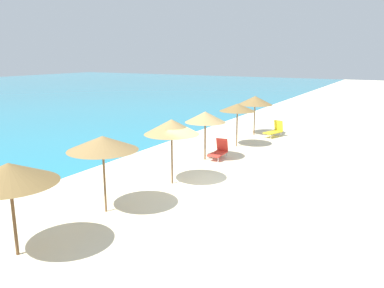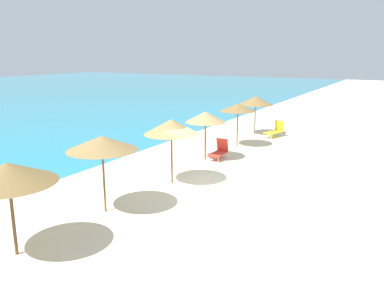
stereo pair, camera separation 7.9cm
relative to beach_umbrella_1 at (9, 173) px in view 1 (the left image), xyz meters
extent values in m
plane|color=beige|center=(7.85, -1.93, -2.39)|extent=(160.00, 160.00, 0.00)
cylinder|color=brown|center=(0.00, 0.00, -1.26)|extent=(0.09, 0.09, 2.26)
cone|color=olive|center=(0.00, 0.00, 0.01)|extent=(2.61, 2.61, 0.57)
cylinder|color=brown|center=(3.59, -0.08, -1.19)|extent=(0.08, 0.08, 2.42)
cone|color=olive|center=(3.59, -0.08, 0.13)|extent=(2.47, 2.47, 0.51)
cylinder|color=brown|center=(7.40, -0.48, -1.22)|extent=(0.07, 0.07, 2.35)
cone|color=#9E7F4C|center=(7.40, -0.48, 0.13)|extent=(2.37, 2.37, 0.64)
cylinder|color=brown|center=(11.61, 0.10, -1.30)|extent=(0.08, 0.08, 2.18)
cone|color=tan|center=(11.61, 0.10, -0.08)|extent=(2.15, 2.15, 0.57)
cylinder|color=brown|center=(15.31, -0.16, -1.23)|extent=(0.08, 0.08, 2.33)
cone|color=olive|center=(15.31, -0.16, 0.01)|extent=(2.17, 2.17, 0.45)
cylinder|color=brown|center=(19.21, 0.17, -1.26)|extent=(0.08, 0.08, 2.26)
cone|color=olive|center=(19.21, 0.17, 0.02)|extent=(2.40, 2.40, 0.60)
cube|color=yellow|center=(19.01, -1.25, -2.06)|extent=(1.52, 1.04, 0.07)
cube|color=yellow|center=(19.63, -1.45, -1.68)|extent=(0.37, 0.68, 0.76)
cylinder|color=silver|center=(18.53, -0.81, -2.24)|extent=(0.04, 0.04, 0.30)
cylinder|color=silver|center=(18.36, -1.34, -2.24)|extent=(0.04, 0.04, 0.30)
cylinder|color=silver|center=(19.65, -1.17, -2.24)|extent=(0.04, 0.04, 0.30)
cylinder|color=silver|center=(19.48, -1.70, -2.24)|extent=(0.04, 0.04, 0.30)
cube|color=red|center=(11.96, -0.49, -2.08)|extent=(1.33, 0.70, 0.07)
cube|color=red|center=(12.57, -0.46, -1.71)|extent=(0.26, 0.65, 0.73)
cylinder|color=silver|center=(11.39, -0.24, -2.25)|extent=(0.04, 0.04, 0.28)
cylinder|color=silver|center=(11.41, -0.78, -2.25)|extent=(0.04, 0.04, 0.28)
cylinder|color=silver|center=(12.50, -0.19, -2.25)|extent=(0.04, 0.04, 0.28)
cylinder|color=silver|center=(12.52, -0.74, -2.25)|extent=(0.04, 0.04, 0.28)
camera|label=1|loc=(-6.27, -9.17, 3.11)|focal=36.32mm
camera|label=2|loc=(-6.23, -9.24, 3.11)|focal=36.32mm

